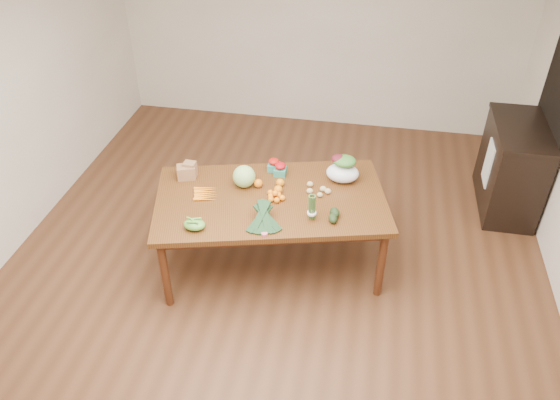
% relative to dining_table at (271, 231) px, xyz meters
% --- Properties ---
extents(floor, '(6.00, 6.00, 0.00)m').
position_rel_dining_table_xyz_m(floor, '(0.04, -0.15, -0.38)').
color(floor, brown).
rests_on(floor, ground).
extents(room_walls, '(5.02, 6.02, 2.70)m').
position_rel_dining_table_xyz_m(room_walls, '(0.04, -0.15, 0.97)').
color(room_walls, silver).
rests_on(room_walls, floor).
extents(dining_table, '(2.19, 1.55, 0.75)m').
position_rel_dining_table_xyz_m(dining_table, '(0.00, 0.00, 0.00)').
color(dining_table, '#553113').
rests_on(dining_table, floor).
extents(doorway_dark, '(0.02, 1.00, 2.10)m').
position_rel_dining_table_xyz_m(doorway_dark, '(2.52, 1.45, 0.68)').
color(doorway_dark, black).
rests_on(doorway_dark, floor).
extents(cabinet, '(0.52, 1.02, 0.94)m').
position_rel_dining_table_xyz_m(cabinet, '(2.26, 1.34, 0.10)').
color(cabinet, black).
rests_on(cabinet, floor).
extents(dish_towel, '(0.02, 0.28, 0.45)m').
position_rel_dining_table_xyz_m(dish_towel, '(2.00, 1.25, 0.18)').
color(dish_towel, white).
rests_on(dish_towel, cabinet).
extents(paper_bag, '(0.25, 0.23, 0.15)m').
position_rel_dining_table_xyz_m(paper_bag, '(-0.81, 0.16, 0.45)').
color(paper_bag, '#A47949').
rests_on(paper_bag, dining_table).
extents(cabbage, '(0.20, 0.20, 0.20)m').
position_rel_dining_table_xyz_m(cabbage, '(-0.27, 0.13, 0.47)').
color(cabbage, '#A1C571').
rests_on(cabbage, dining_table).
extents(strawberry_basket_a, '(0.13, 0.13, 0.09)m').
position_rel_dining_table_xyz_m(strawberry_basket_a, '(-0.06, 0.43, 0.42)').
color(strawberry_basket_a, red).
rests_on(strawberry_basket_a, dining_table).
extents(strawberry_basket_b, '(0.13, 0.13, 0.10)m').
position_rel_dining_table_xyz_m(strawberry_basket_b, '(0.01, 0.36, 0.42)').
color(strawberry_basket_b, red).
rests_on(strawberry_basket_b, dining_table).
extents(orange_a, '(0.08, 0.08, 0.08)m').
position_rel_dining_table_xyz_m(orange_a, '(-0.14, 0.14, 0.41)').
color(orange_a, orange).
rests_on(orange_a, dining_table).
extents(orange_b, '(0.07, 0.07, 0.07)m').
position_rel_dining_table_xyz_m(orange_b, '(0.05, 0.19, 0.41)').
color(orange_b, '#FFA80F').
rests_on(orange_b, dining_table).
extents(orange_c, '(0.08, 0.08, 0.08)m').
position_rel_dining_table_xyz_m(orange_c, '(0.05, 0.08, 0.41)').
color(orange_c, orange).
rests_on(orange_c, dining_table).
extents(mandarin_cluster, '(0.22, 0.22, 0.08)m').
position_rel_dining_table_xyz_m(mandarin_cluster, '(0.04, -0.01, 0.42)').
color(mandarin_cluster, '#F15B0E').
rests_on(mandarin_cluster, dining_table).
extents(carrots, '(0.27, 0.26, 0.03)m').
position_rel_dining_table_xyz_m(carrots, '(-0.58, -0.07, 0.39)').
color(carrots, orange).
rests_on(carrots, dining_table).
extents(snap_pea_bag, '(0.18, 0.13, 0.08)m').
position_rel_dining_table_xyz_m(snap_pea_bag, '(-0.52, -0.52, 0.41)').
color(snap_pea_bag, '#609331').
rests_on(snap_pea_bag, dining_table).
extents(kale_bunch, '(0.41, 0.47, 0.16)m').
position_rel_dining_table_xyz_m(kale_bunch, '(0.02, -0.40, 0.45)').
color(kale_bunch, '#163219').
rests_on(kale_bunch, dining_table).
extents(asparagus_bundle, '(0.11, 0.13, 0.26)m').
position_rel_dining_table_xyz_m(asparagus_bundle, '(0.39, -0.23, 0.50)').
color(asparagus_bundle, '#4E803B').
rests_on(asparagus_bundle, dining_table).
extents(potato_a, '(0.06, 0.05, 0.05)m').
position_rel_dining_table_xyz_m(potato_a, '(0.32, 0.13, 0.40)').
color(potato_a, tan).
rests_on(potato_a, dining_table).
extents(potato_b, '(0.05, 0.04, 0.04)m').
position_rel_dining_table_xyz_m(potato_b, '(0.41, 0.09, 0.40)').
color(potato_b, '#D0BF78').
rests_on(potato_b, dining_table).
extents(potato_c, '(0.06, 0.05, 0.05)m').
position_rel_dining_table_xyz_m(potato_c, '(0.43, 0.18, 0.40)').
color(potato_c, tan).
rests_on(potato_c, dining_table).
extents(potato_d, '(0.06, 0.05, 0.05)m').
position_rel_dining_table_xyz_m(potato_d, '(0.31, 0.23, 0.40)').
color(potato_d, '#D6C17B').
rests_on(potato_d, dining_table).
extents(potato_e, '(0.06, 0.05, 0.05)m').
position_rel_dining_table_xyz_m(potato_e, '(0.48, 0.15, 0.40)').
color(potato_e, tan).
rests_on(potato_e, dining_table).
extents(avocado_a, '(0.10, 0.12, 0.07)m').
position_rel_dining_table_xyz_m(avocado_a, '(0.56, -0.24, 0.41)').
color(avocado_a, black).
rests_on(avocado_a, dining_table).
extents(avocado_b, '(0.11, 0.13, 0.08)m').
position_rel_dining_table_xyz_m(avocado_b, '(0.57, -0.16, 0.41)').
color(avocado_b, black).
rests_on(avocado_b, dining_table).
extents(salad_bag, '(0.34, 0.29, 0.23)m').
position_rel_dining_table_xyz_m(salad_bag, '(0.58, 0.37, 0.49)').
color(salad_bag, white).
rests_on(salad_bag, dining_table).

